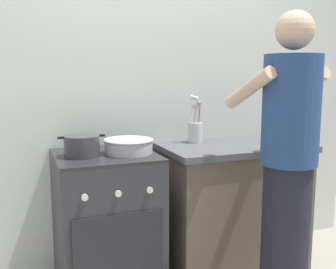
{
  "coord_description": "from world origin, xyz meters",
  "views": [
    {
      "loc": [
        -0.86,
        -2.17,
        1.38
      ],
      "look_at": [
        0.05,
        0.12,
        1.0
      ],
      "focal_mm": 42.2,
      "sensor_mm": 36.0,
      "label": 1
    }
  ],
  "objects_px": {
    "mixing_bowl": "(129,145)",
    "person": "(288,171)",
    "pot": "(82,146)",
    "utensil_crock": "(195,128)",
    "stove_range": "(107,225)"
  },
  "relations": [
    {
      "from": "mixing_bowl",
      "to": "person",
      "type": "distance_m",
      "value": 0.94
    },
    {
      "from": "pot",
      "to": "mixing_bowl",
      "type": "bearing_deg",
      "value": -1.3
    },
    {
      "from": "mixing_bowl",
      "to": "utensil_crock",
      "type": "bearing_deg",
      "value": 20.25
    },
    {
      "from": "pot",
      "to": "person",
      "type": "relative_size",
      "value": 0.16
    },
    {
      "from": "stove_range",
      "to": "mixing_bowl",
      "type": "distance_m",
      "value": 0.52
    },
    {
      "from": "utensil_crock",
      "to": "stove_range",
      "type": "bearing_deg",
      "value": -166.09
    },
    {
      "from": "stove_range",
      "to": "pot",
      "type": "relative_size",
      "value": 3.29
    },
    {
      "from": "pot",
      "to": "mixing_bowl",
      "type": "height_order",
      "value": "pot"
    },
    {
      "from": "utensil_crock",
      "to": "person",
      "type": "relative_size",
      "value": 0.2
    },
    {
      "from": "mixing_bowl",
      "to": "stove_range",
      "type": "bearing_deg",
      "value": 167.36
    },
    {
      "from": "mixing_bowl",
      "to": "utensil_crock",
      "type": "relative_size",
      "value": 0.91
    },
    {
      "from": "pot",
      "to": "utensil_crock",
      "type": "height_order",
      "value": "utensil_crock"
    },
    {
      "from": "utensil_crock",
      "to": "pot",
      "type": "bearing_deg",
      "value": -166.72
    },
    {
      "from": "stove_range",
      "to": "pot",
      "type": "distance_m",
      "value": 0.53
    },
    {
      "from": "stove_range",
      "to": "utensil_crock",
      "type": "relative_size",
      "value": 2.67
    }
  ]
}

